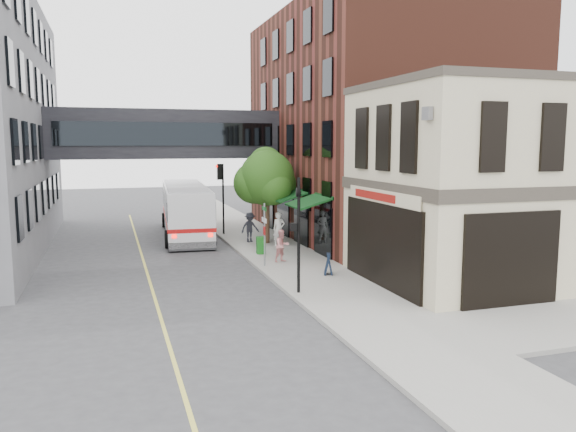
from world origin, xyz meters
TOP-DOWN VIEW (x-y plane):
  - ground at (0.00, 0.00)m, footprint 120.00×120.00m
  - sidewalk_main at (2.00, 14.00)m, footprint 4.00×60.00m
  - corner_building at (8.97, 2.00)m, footprint 10.19×8.12m
  - brick_building at (9.98, 15.00)m, footprint 13.76×18.00m
  - skyway_bridge at (-3.00, 18.00)m, footprint 14.00×3.18m
  - traffic_signal_near at (0.37, 2.00)m, footprint 0.44×0.22m
  - traffic_signal_far at (0.26, 17.00)m, footprint 0.53×0.28m
  - street_sign_pole at (0.39, 7.00)m, footprint 0.08×0.75m
  - street_tree at (2.19, 13.22)m, footprint 3.80×3.20m
  - lane_marking at (-5.00, 10.00)m, footprint 0.12×40.00m
  - bus at (-1.86, 18.09)m, footprint 3.56×12.09m
  - pedestrian_a at (2.58, 11.89)m, footprint 0.70×0.47m
  - pedestrian_b at (1.46, 7.63)m, footprint 0.92×0.81m
  - pedestrian_c at (1.30, 13.57)m, footprint 1.26×0.92m
  - newspaper_box at (0.99, 9.93)m, footprint 0.49×0.44m
  - sandwich_board at (2.63, 4.45)m, footprint 0.51×0.62m

SIDE VIEW (x-z plane):
  - ground at x=0.00m, z-range 0.00..0.00m
  - lane_marking at x=-5.00m, z-range 0.00..0.01m
  - sidewalk_main at x=2.00m, z-range 0.00..0.15m
  - newspaper_box at x=0.99m, z-range 0.15..1.06m
  - sandwich_board at x=2.63m, z-range 0.15..1.11m
  - pedestrian_b at x=1.46m, z-range 0.15..1.75m
  - pedestrian_c at x=1.30m, z-range 0.15..1.91m
  - pedestrian_a at x=2.58m, z-range 0.15..2.06m
  - bus at x=-1.86m, z-range 0.19..3.41m
  - street_sign_pole at x=0.39m, z-range 0.43..3.43m
  - traffic_signal_near at x=0.37m, z-range 0.68..5.28m
  - traffic_signal_far at x=0.26m, z-range 1.09..5.59m
  - street_tree at x=2.19m, z-range 1.11..6.71m
  - corner_building at x=8.97m, z-range -0.01..8.44m
  - skyway_bridge at x=-3.00m, z-range 5.00..8.00m
  - brick_building at x=9.98m, z-range -0.01..13.99m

